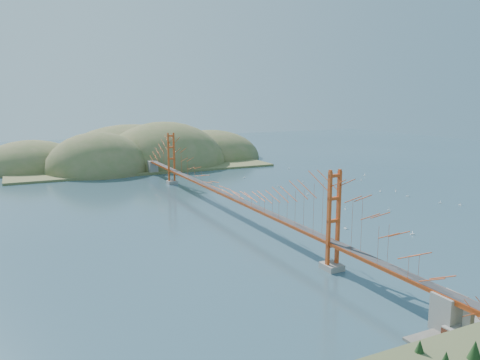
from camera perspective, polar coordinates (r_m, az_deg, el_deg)
name	(u,v)px	position (r m, az deg, el deg)	size (l,w,h in m)	color
ground	(226,212)	(80.82, -1.78, -3.98)	(320.00, 320.00, 0.00)	#2E4B5C
bridge	(225,172)	(79.57, -1.86, 0.95)	(2.20, 94.40, 12.00)	gray
promontory	(472,343)	(44.02, 26.43, -17.39)	(9.00, 6.00, 0.24)	#59544C
fort	(468,332)	(44.45, 26.07, -16.31)	(3.70, 2.30, 1.75)	maroon
far_headlands	(140,162)	(145.53, -12.09, 2.13)	(84.00, 58.00, 25.00)	olive
sailboat_5	(460,205)	(95.03, 25.27, -2.72)	(0.51, 0.60, 0.70)	white
sailboat_1	(282,188)	(102.33, 5.10, -0.92)	(0.66, 0.66, 0.70)	white
sailboat_3	(308,194)	(96.18, 8.24, -1.69)	(0.66, 0.64, 0.75)	white
sailboat_4	(396,191)	(103.35, 18.43, -1.29)	(0.68, 0.68, 0.72)	white
sailboat_2	(440,203)	(95.28, 23.24, -2.55)	(0.59, 0.59, 0.62)	white
sailboat_17	(365,175)	(122.12, 14.96, 0.58)	(0.64, 0.60, 0.71)	white
sailboat_15	(303,182)	(109.90, 7.68, -0.21)	(0.52, 0.52, 0.58)	white
sailboat_12	(244,178)	(114.29, 0.54, 0.28)	(0.60, 0.50, 0.69)	white
sailboat_9	(380,191)	(102.34, 16.72, -1.31)	(0.69, 0.69, 0.72)	white
sailboat_8	(361,180)	(114.93, 14.59, 0.01)	(0.66, 0.66, 0.69)	white
sailboat_0	(389,210)	(86.12, 17.73, -3.48)	(0.60, 0.60, 0.67)	white
sailboat_7	(289,169)	(129.35, 5.96, 1.38)	(0.60, 0.59, 0.67)	white
sailboat_11	(408,196)	(99.31, 19.75, -1.82)	(0.70, 0.70, 0.74)	white
sailboat_10	(440,291)	(53.23, 23.23, -12.28)	(0.41, 0.49, 0.57)	white
sailboat_16	(278,186)	(104.04, 4.64, -0.73)	(0.67, 0.67, 0.71)	white
sailboat_14	(345,209)	(84.98, 12.72, -3.43)	(0.48, 0.51, 0.57)	white
sailboat_6	(412,234)	(72.55, 20.28, -6.14)	(0.59, 0.59, 0.67)	white
sailboat_extra_0	(346,228)	(72.68, 12.75, -5.72)	(0.50, 0.60, 0.70)	white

